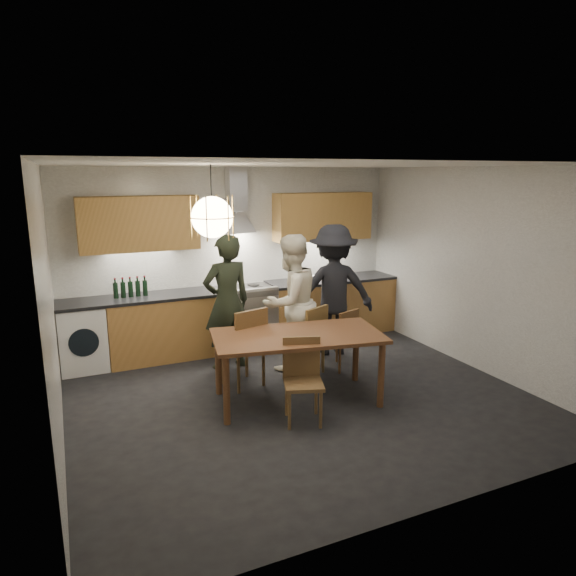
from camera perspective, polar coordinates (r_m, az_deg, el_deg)
name	(u,v)px	position (r m, az deg, el deg)	size (l,w,h in m)	color
ground	(300,397)	(6.04, 1.33, -11.99)	(5.00, 5.00, 0.00)	black
room_shell	(301,250)	(5.54, 1.42, 4.25)	(5.02, 4.52, 2.61)	white
counter_run	(244,317)	(7.59, -4.88, -3.18)	(5.00, 0.62, 0.90)	tan
range_stove	(243,317)	(7.58, -5.03, -3.27)	(0.90, 0.60, 0.92)	silver
wall_fixtures	(238,219)	(7.43, -5.56, 7.65)	(4.30, 0.54, 1.10)	tan
pendant_lamp	(212,217)	(5.05, -8.43, 7.79)	(0.43, 0.43, 0.70)	black
dining_table	(297,342)	(5.70, 1.06, -6.01)	(1.99, 1.25, 0.78)	brown
chair_back_left	(247,343)	(6.10, -4.63, -6.07)	(0.54, 0.54, 0.98)	brown
chair_back_mid	(310,336)	(6.48, 2.51, -5.32)	(0.54, 0.54, 0.90)	brown
chair_back_right	(343,335)	(6.70, 6.15, -5.25)	(0.47, 0.47, 0.81)	brown
chair_front	(302,374)	(5.36, 1.62, -9.50)	(0.50, 0.50, 0.86)	brown
person_left	(227,302)	(6.66, -6.79, -1.60)	(0.64, 0.42, 1.77)	black
person_mid	(290,303)	(6.62, 0.28, -1.62)	(0.86, 0.67, 1.77)	#EDE5CC
person_right	(333,290)	(7.20, 5.01, -0.22)	(1.18, 0.68, 1.83)	black
mixing_bowl	(310,279)	(7.85, 2.43, 1.03)	(0.27, 0.27, 0.07)	silver
stock_pot	(344,274)	(8.11, 6.30, 1.55)	(0.18, 0.18, 0.12)	silver
wine_bottles	(130,287)	(7.14, -17.11, 0.11)	(0.44, 0.06, 0.27)	black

